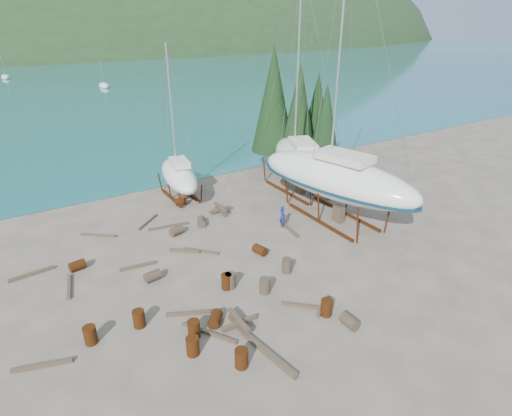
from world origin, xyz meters
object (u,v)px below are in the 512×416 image
large_sailboat_near (336,177)px  large_sailboat_far (298,160)px  worker (282,216)px  small_sailboat_shore (179,175)px

large_sailboat_near → large_sailboat_far: 5.78m
worker → large_sailboat_near: bearing=-96.0°
large_sailboat_far → worker: 7.20m
large_sailboat_near → large_sailboat_far: bearing=66.3°
worker → large_sailboat_far: bearing=-39.5°
large_sailboat_far → small_sailboat_shore: (-9.05, 4.03, -0.85)m
large_sailboat_near → worker: bearing=154.2°
small_sailboat_shore → large_sailboat_far: bearing=-15.4°
large_sailboat_near → worker: 4.71m
large_sailboat_near → worker: size_ratio=12.39×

